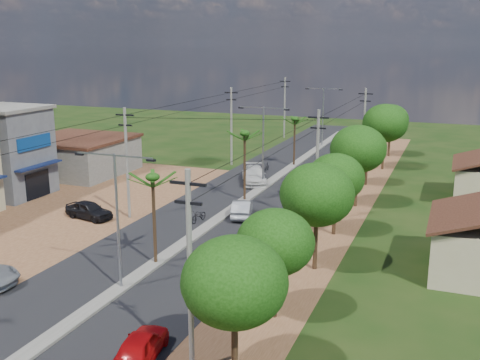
% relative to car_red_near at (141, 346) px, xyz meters
% --- Properties ---
extents(ground, '(160.00, 160.00, 0.00)m').
position_rel_car_red_near_xyz_m(ground, '(-5.00, 6.05, -0.68)').
color(ground, black).
rests_on(ground, ground).
extents(road, '(12.00, 110.00, 0.04)m').
position_rel_car_red_near_xyz_m(road, '(-5.00, 21.05, -0.66)').
color(road, black).
rests_on(road, ground).
extents(median, '(1.00, 90.00, 0.18)m').
position_rel_car_red_near_xyz_m(median, '(-5.00, 24.05, -0.59)').
color(median, '#605E56').
rests_on(median, ground).
extents(dirt_lot_west, '(18.00, 46.00, 0.04)m').
position_rel_car_red_near_xyz_m(dirt_lot_west, '(-20.00, 14.05, -0.66)').
color(dirt_lot_west, brown).
rests_on(dirt_lot_west, ground).
extents(dirt_shoulder_east, '(5.00, 90.00, 0.03)m').
position_rel_car_red_near_xyz_m(dirt_shoulder_east, '(3.50, 21.05, -0.66)').
color(dirt_shoulder_east, brown).
rests_on(dirt_shoulder_east, ground).
extents(shophouse_grey, '(9.00, 6.40, 8.30)m').
position_rel_car_red_near_xyz_m(shophouse_grey, '(-26.98, 20.05, 3.49)').
color(shophouse_grey, '#4B4C52').
rests_on(shophouse_grey, ground).
extents(low_shed, '(10.40, 10.40, 3.95)m').
position_rel_car_red_near_xyz_m(low_shed, '(-26.00, 30.05, 1.29)').
color(low_shed, '#605E56').
rests_on(low_shed, ground).
extents(tree_east_a, '(4.40, 4.40, 6.37)m').
position_rel_car_red_near_xyz_m(tree_east_a, '(4.50, 0.05, 3.81)').
color(tree_east_a, black).
rests_on(tree_east_a, ground).
extents(tree_east_b, '(4.00, 4.00, 5.83)m').
position_rel_car_red_near_xyz_m(tree_east_b, '(4.30, 6.05, 3.44)').
color(tree_east_b, black).
rests_on(tree_east_b, ground).
extents(tree_east_c, '(4.60, 4.60, 6.83)m').
position_rel_car_red_near_xyz_m(tree_east_c, '(4.70, 13.05, 4.19)').
color(tree_east_c, black).
rests_on(tree_east_c, ground).
extents(tree_east_d, '(4.20, 4.20, 6.13)m').
position_rel_car_red_near_xyz_m(tree_east_d, '(4.40, 20.05, 3.66)').
color(tree_east_d, black).
rests_on(tree_east_d, ground).
extents(tree_east_e, '(4.80, 4.80, 7.14)m').
position_rel_car_red_near_xyz_m(tree_east_e, '(4.60, 28.05, 4.41)').
color(tree_east_e, black).
rests_on(tree_east_e, ground).
extents(tree_east_f, '(3.80, 3.80, 5.52)m').
position_rel_car_red_near_xyz_m(tree_east_f, '(4.20, 36.05, 3.21)').
color(tree_east_f, black).
rests_on(tree_east_f, ground).
extents(tree_east_g, '(5.00, 5.00, 7.38)m').
position_rel_car_red_near_xyz_m(tree_east_g, '(4.80, 44.05, 4.56)').
color(tree_east_g, black).
rests_on(tree_east_g, ground).
extents(tree_east_h, '(4.40, 4.40, 6.52)m').
position_rel_car_red_near_xyz_m(tree_east_h, '(4.50, 52.05, 3.96)').
color(tree_east_h, black).
rests_on(tree_east_h, ground).
extents(palm_median_near, '(2.00, 2.00, 6.15)m').
position_rel_car_red_near_xyz_m(palm_median_near, '(-5.00, 10.05, 4.86)').
color(palm_median_near, black).
rests_on(palm_median_near, ground).
extents(palm_median_mid, '(2.00, 2.00, 6.55)m').
position_rel_car_red_near_xyz_m(palm_median_mid, '(-5.00, 26.05, 5.22)').
color(palm_median_mid, black).
rests_on(palm_median_mid, ground).
extents(palm_median_far, '(2.00, 2.00, 5.85)m').
position_rel_car_red_near_xyz_m(palm_median_far, '(-5.00, 42.05, 4.59)').
color(palm_median_far, black).
rests_on(palm_median_far, ground).
extents(streetlight_near, '(5.10, 0.18, 8.00)m').
position_rel_car_red_near_xyz_m(streetlight_near, '(-5.00, 6.05, 4.11)').
color(streetlight_near, gray).
rests_on(streetlight_near, ground).
extents(streetlight_mid, '(5.10, 0.18, 8.00)m').
position_rel_car_red_near_xyz_m(streetlight_mid, '(-5.00, 31.05, 4.11)').
color(streetlight_mid, gray).
rests_on(streetlight_mid, ground).
extents(streetlight_far, '(5.10, 0.18, 8.00)m').
position_rel_car_red_near_xyz_m(streetlight_far, '(-5.00, 56.05, 4.11)').
color(streetlight_far, gray).
rests_on(streetlight_far, ground).
extents(utility_pole_w_b, '(1.60, 0.24, 9.00)m').
position_rel_car_red_near_xyz_m(utility_pole_w_b, '(-12.00, 18.05, 4.08)').
color(utility_pole_w_b, '#605E56').
rests_on(utility_pole_w_b, ground).
extents(utility_pole_w_c, '(1.60, 0.24, 9.00)m').
position_rel_car_red_near_xyz_m(utility_pole_w_c, '(-12.00, 40.05, 4.08)').
color(utility_pole_w_c, '#605E56').
rests_on(utility_pole_w_c, ground).
extents(utility_pole_w_d, '(1.60, 0.24, 9.00)m').
position_rel_car_red_near_xyz_m(utility_pole_w_d, '(-12.00, 61.05, 4.08)').
color(utility_pole_w_d, '#605E56').
rests_on(utility_pole_w_d, ground).
extents(utility_pole_e_a, '(1.60, 0.24, 9.00)m').
position_rel_car_red_near_xyz_m(utility_pole_e_a, '(2.50, 0.05, 4.08)').
color(utility_pole_e_a, '#605E56').
rests_on(utility_pole_e_a, ground).
extents(utility_pole_e_b, '(1.60, 0.24, 9.00)m').
position_rel_car_red_near_xyz_m(utility_pole_e_b, '(2.50, 22.05, 4.08)').
color(utility_pole_e_b, '#605E56').
rests_on(utility_pole_e_b, ground).
extents(utility_pole_e_c, '(1.60, 0.24, 9.00)m').
position_rel_car_red_near_xyz_m(utility_pole_e_c, '(2.50, 44.05, 4.08)').
color(utility_pole_e_c, '#605E56').
rests_on(utility_pole_e_c, ground).
extents(car_red_near, '(2.26, 4.19, 1.35)m').
position_rel_car_red_near_xyz_m(car_red_near, '(0.00, 0.00, 0.00)').
color(car_red_near, '#99080A').
rests_on(car_red_near, ground).
extents(car_silver_mid, '(2.57, 4.48, 1.40)m').
position_rel_car_red_near_xyz_m(car_silver_mid, '(-3.50, 21.57, 0.02)').
color(car_silver_mid, gray).
rests_on(car_silver_mid, ground).
extents(car_white_far, '(4.31, 6.07, 1.63)m').
position_rel_car_red_near_xyz_m(car_white_far, '(-6.50, 32.62, 0.14)').
color(car_white_far, '#B8B7B3').
rests_on(car_white_far, ground).
extents(car_parked_dark, '(4.43, 2.41, 1.43)m').
position_rel_car_red_near_xyz_m(car_parked_dark, '(-14.86, 16.58, 0.04)').
color(car_parked_dark, black).
rests_on(car_parked_dark, ground).
extents(moto_rider_west_a, '(0.96, 2.01, 1.01)m').
position_rel_car_red_near_xyz_m(moto_rider_west_a, '(-6.20, 18.99, -0.17)').
color(moto_rider_west_a, black).
rests_on(moto_rider_west_a, ground).
extents(moto_rider_west_b, '(0.55, 1.64, 0.97)m').
position_rel_car_red_near_xyz_m(moto_rider_west_b, '(-7.02, 38.22, -0.19)').
color(moto_rider_west_b, black).
rests_on(moto_rider_west_b, ground).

